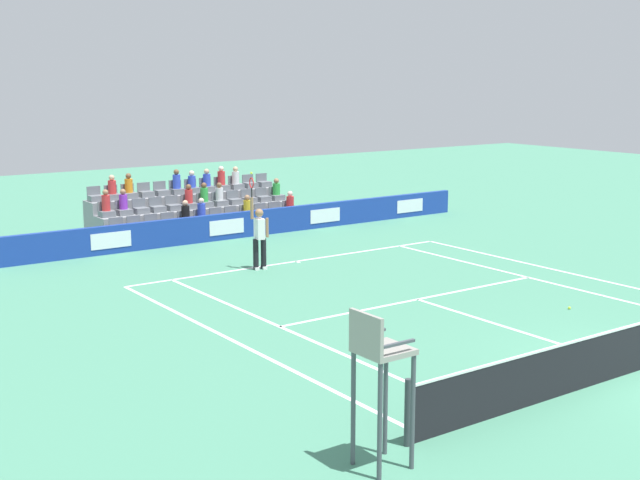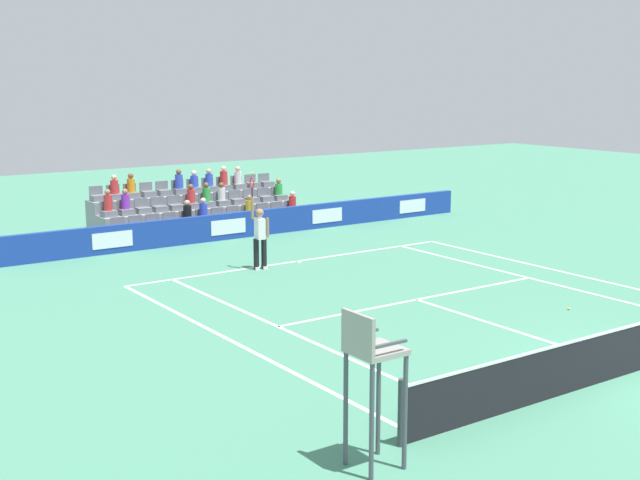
% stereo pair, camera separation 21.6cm
% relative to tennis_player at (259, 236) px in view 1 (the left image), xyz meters
% --- Properties ---
extents(line_baseline, '(10.97, 0.10, 0.01)m').
position_rel_tennis_player_xyz_m(line_baseline, '(-1.45, -0.28, -0.99)').
color(line_baseline, white).
rests_on(line_baseline, ground).
extents(line_service, '(8.23, 0.10, 0.01)m').
position_rel_tennis_player_xyz_m(line_service, '(-1.45, 5.21, -0.99)').
color(line_service, white).
rests_on(line_service, ground).
extents(line_centre_service, '(0.10, 6.40, 0.01)m').
position_rel_tennis_player_xyz_m(line_centre_service, '(-1.45, 8.41, -0.99)').
color(line_centre_service, white).
rests_on(line_centre_service, ground).
extents(line_singles_sideline_left, '(0.10, 11.89, 0.01)m').
position_rel_tennis_player_xyz_m(line_singles_sideline_left, '(2.66, 5.67, -0.99)').
color(line_singles_sideline_left, white).
rests_on(line_singles_sideline_left, ground).
extents(line_singles_sideline_right, '(0.10, 11.89, 0.01)m').
position_rel_tennis_player_xyz_m(line_singles_sideline_right, '(-5.57, 5.67, -0.99)').
color(line_singles_sideline_right, white).
rests_on(line_singles_sideline_right, ground).
extents(line_doubles_sideline_left, '(0.10, 11.89, 0.01)m').
position_rel_tennis_player_xyz_m(line_doubles_sideline_left, '(4.03, 5.67, -0.99)').
color(line_doubles_sideline_left, white).
rests_on(line_doubles_sideline_left, ground).
extents(line_doubles_sideline_right, '(0.10, 11.89, 0.01)m').
position_rel_tennis_player_xyz_m(line_doubles_sideline_right, '(-6.94, 5.67, -0.99)').
color(line_doubles_sideline_right, white).
rests_on(line_doubles_sideline_right, ground).
extents(line_centre_mark, '(0.10, 0.20, 0.01)m').
position_rel_tennis_player_xyz_m(line_centre_mark, '(-1.45, -0.18, -0.99)').
color(line_centre_mark, white).
rests_on(line_centre_mark, ground).
extents(sponsor_barrier, '(20.73, 0.22, 0.90)m').
position_rel_tennis_player_xyz_m(sponsor_barrier, '(-1.45, -4.62, -0.54)').
color(sponsor_barrier, '#193899').
rests_on(sponsor_barrier, ground).
extents(tennis_player, '(0.51, 0.39, 2.85)m').
position_rel_tennis_player_xyz_m(tennis_player, '(0.00, 0.00, 0.00)').
color(tennis_player, black).
rests_on(tennis_player, ground).
extents(umpire_chair, '(0.70, 0.70, 2.34)m').
position_rel_tennis_player_xyz_m(umpire_chair, '(5.31, 11.93, 0.53)').
color(umpire_chair, '#474C54').
rests_on(umpire_chair, ground).
extents(stadium_stand, '(7.44, 2.85, 2.17)m').
position_rel_tennis_player_xyz_m(stadium_stand, '(-1.46, -6.94, -0.43)').
color(stadium_stand, gray).
rests_on(stadium_stand, ground).
extents(loose_tennis_ball, '(0.07, 0.07, 0.07)m').
position_rel_tennis_player_xyz_m(loose_tennis_ball, '(-3.83, 8.03, -0.96)').
color(loose_tennis_ball, '#D1E533').
rests_on(loose_tennis_ball, ground).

